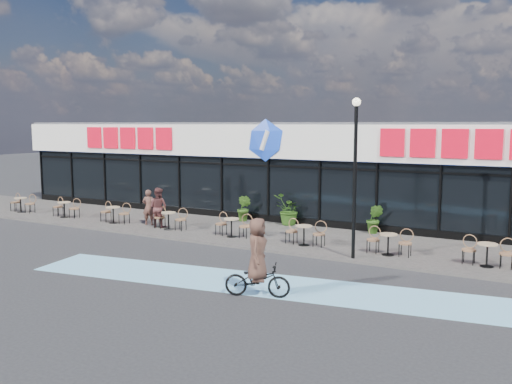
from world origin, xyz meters
TOP-DOWN VIEW (x-y plane):
  - ground at (0.00, 0.00)m, footprint 120.00×120.00m
  - sidewalk at (0.00, 4.50)m, footprint 44.00×5.00m
  - bike_lane at (4.00, -1.50)m, footprint 14.17×4.13m
  - building at (-0.00, 9.93)m, footprint 30.60×6.57m
  - lamp_post at (5.61, 2.30)m, footprint 0.28×0.28m
  - bistro_set_0 at (-12.12, 3.35)m, footprint 1.54×0.62m
  - bistro_set_1 at (-9.02, 3.35)m, footprint 1.54×0.62m
  - bistro_set_2 at (-5.91, 3.35)m, footprint 1.54×0.62m
  - bistro_set_3 at (-2.80, 3.35)m, footprint 1.54×0.62m
  - bistro_set_4 at (0.30, 3.35)m, footprint 1.54×0.62m
  - bistro_set_5 at (3.41, 3.35)m, footprint 1.54×0.62m
  - bistro_set_6 at (6.52, 3.35)m, footprint 1.54×0.62m
  - bistro_set_7 at (9.62, 3.35)m, footprint 1.54×0.62m
  - potted_plant_left at (-1.00, 6.49)m, footprint 0.74×0.63m
  - potted_plant_mid at (1.19, 6.60)m, footprint 1.31×1.43m
  - potted_plant_right at (5.05, 6.63)m, footprint 0.67×0.54m
  - patron_left at (-4.23, 3.70)m, footprint 0.66×0.53m
  - patron_right at (-3.52, 3.49)m, footprint 0.85×0.68m
  - cyclist_a at (4.62, -2.51)m, footprint 1.84×1.12m

SIDE VIEW (x-z plane):
  - ground at x=0.00m, z-range 0.00..0.00m
  - bike_lane at x=4.00m, z-range 0.00..0.01m
  - sidewalk at x=0.00m, z-range 0.00..0.10m
  - bistro_set_0 at x=-12.12m, z-range 0.11..1.01m
  - bistro_set_1 at x=-9.02m, z-range 0.11..1.01m
  - bistro_set_2 at x=-5.91m, z-range 0.11..1.01m
  - bistro_set_3 at x=-2.80m, z-range 0.11..1.01m
  - bistro_set_4 at x=0.30m, z-range 0.11..1.01m
  - bistro_set_5 at x=3.41m, z-range 0.11..1.01m
  - bistro_set_6 at x=6.52m, z-range 0.11..1.01m
  - bistro_set_7 at x=9.62m, z-range 0.11..1.01m
  - potted_plant_right at x=5.05m, z-range 0.10..1.30m
  - potted_plant_left at x=-1.00m, z-range 0.10..1.31m
  - potted_plant_mid at x=1.19m, z-range 0.10..1.45m
  - cyclist_a at x=4.62m, z-range -0.25..1.86m
  - patron_left at x=-4.23m, z-range 0.10..1.67m
  - patron_right at x=-3.52m, z-range 0.10..1.81m
  - building at x=0.00m, z-range -0.04..4.71m
  - lamp_post at x=5.61m, z-range 0.59..5.85m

